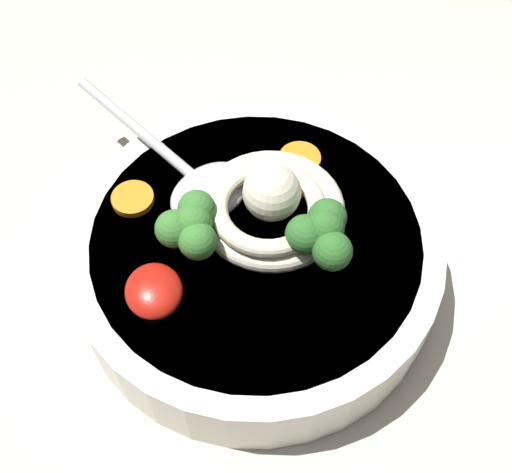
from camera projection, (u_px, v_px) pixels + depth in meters
The scene contains 10 objects.
table_slab at pixel (234, 323), 48.31cm from camera, with size 133.24×133.24×3.93cm, color #BCB29E.
soup_bowl at pixel (256, 257), 45.99cm from camera, with size 25.17×25.17×5.23cm.
noodle_pile at pixel (270, 205), 43.67cm from camera, with size 10.95×10.74×4.40cm.
soup_spoon at pixel (198, 180), 45.59cm from camera, with size 16.68×11.34×1.60cm.
chili_sauce_dollop at pixel (154, 291), 40.54cm from camera, with size 3.96×3.56×1.78cm, color #B2190F.
broccoli_floret_far at pixel (323, 235), 41.00cm from camera, with size 4.92×4.24×3.89cm.
broccoli_floret_near_spoon at pixel (191, 226), 41.48cm from camera, with size 4.82×4.14×3.81cm.
carrot_slice_rear at pixel (133, 199), 45.38cm from camera, with size 2.92×2.92×0.50cm, color orange.
carrot_slice_extra_b at pixel (300, 160), 47.14cm from camera, with size 2.98×2.98×0.80cm, color orange.
carrot_slice_extra_a at pixel (292, 187), 45.95cm from camera, with size 2.16×2.16×0.53cm, color orange.
Camera 1 is at (21.68, -4.12, 45.43)cm, focal length 46.36 mm.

